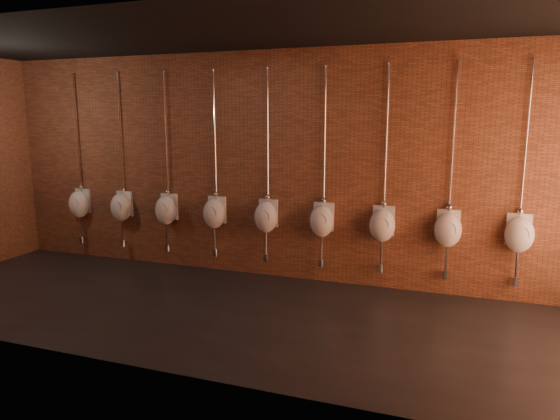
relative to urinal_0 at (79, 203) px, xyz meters
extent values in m
plane|color=black|center=(3.19, -1.38, -0.91)|extent=(8.50, 8.50, 0.00)
cube|color=black|center=(3.19, -1.38, 2.29)|extent=(8.50, 3.00, 0.04)
cube|color=#935435|center=(3.19, 0.12, 0.69)|extent=(8.50, 0.04, 3.20)
cube|color=#935435|center=(3.19, -2.88, 0.69)|extent=(8.50, 0.04, 3.20)
ellipsoid|color=white|center=(0.00, -0.01, -0.02)|extent=(0.35, 0.31, 0.44)
cube|color=white|center=(0.00, 0.10, 0.03)|extent=(0.29, 0.06, 0.40)
cylinder|color=#9E9E9E|center=(0.00, -0.12, 0.01)|extent=(0.20, 0.03, 0.20)
cylinder|color=silver|center=(0.00, 0.08, 1.12)|extent=(0.02, 0.02, 1.84)
sphere|color=silver|center=(0.00, 0.07, 0.26)|extent=(0.08, 0.08, 0.08)
cylinder|color=silver|center=(0.00, 0.08, 2.04)|extent=(0.05, 0.05, 0.01)
cylinder|color=silver|center=(0.00, -0.01, -0.36)|extent=(0.03, 0.03, 0.37)
cylinder|color=silver|center=(0.00, -0.01, -0.61)|extent=(0.08, 0.08, 0.11)
cylinder|color=silver|center=(0.00, 0.06, -0.61)|extent=(0.03, 0.15, 0.03)
ellipsoid|color=white|center=(0.82, -0.01, -0.02)|extent=(0.35, 0.31, 0.44)
cube|color=white|center=(0.82, 0.10, 0.03)|extent=(0.29, 0.06, 0.40)
cylinder|color=#9E9E9E|center=(0.82, -0.12, 0.01)|extent=(0.20, 0.03, 0.20)
cylinder|color=silver|center=(0.82, 0.08, 1.12)|extent=(0.02, 0.02, 1.84)
sphere|color=silver|center=(0.82, 0.07, 0.26)|extent=(0.08, 0.08, 0.08)
cylinder|color=silver|center=(0.82, 0.08, 2.04)|extent=(0.05, 0.05, 0.01)
cylinder|color=silver|center=(0.82, -0.01, -0.36)|extent=(0.03, 0.03, 0.37)
cylinder|color=silver|center=(0.82, -0.01, -0.61)|extent=(0.08, 0.08, 0.11)
cylinder|color=silver|center=(0.82, 0.06, -0.61)|extent=(0.03, 0.15, 0.03)
ellipsoid|color=white|center=(1.64, -0.01, -0.02)|extent=(0.35, 0.31, 0.44)
cube|color=white|center=(1.64, 0.10, 0.03)|extent=(0.29, 0.06, 0.40)
cylinder|color=#9E9E9E|center=(1.64, -0.12, 0.01)|extent=(0.20, 0.03, 0.20)
cylinder|color=silver|center=(1.64, 0.08, 1.12)|extent=(0.02, 0.02, 1.84)
sphere|color=silver|center=(1.64, 0.07, 0.26)|extent=(0.08, 0.08, 0.08)
cylinder|color=silver|center=(1.64, 0.08, 2.04)|extent=(0.05, 0.05, 0.01)
cylinder|color=silver|center=(1.64, -0.01, -0.36)|extent=(0.03, 0.03, 0.37)
cylinder|color=silver|center=(1.64, -0.01, -0.61)|extent=(0.08, 0.08, 0.11)
cylinder|color=silver|center=(1.64, 0.06, -0.61)|extent=(0.03, 0.15, 0.03)
ellipsoid|color=white|center=(2.46, -0.01, -0.02)|extent=(0.35, 0.31, 0.44)
cube|color=white|center=(2.46, 0.10, 0.03)|extent=(0.29, 0.06, 0.40)
cylinder|color=#9E9E9E|center=(2.46, -0.12, 0.01)|extent=(0.20, 0.03, 0.20)
cylinder|color=silver|center=(2.46, 0.08, 1.12)|extent=(0.02, 0.02, 1.84)
sphere|color=silver|center=(2.46, 0.07, 0.26)|extent=(0.08, 0.08, 0.08)
cylinder|color=silver|center=(2.46, 0.08, 2.04)|extent=(0.05, 0.05, 0.01)
cylinder|color=silver|center=(2.46, -0.01, -0.36)|extent=(0.03, 0.03, 0.37)
cylinder|color=silver|center=(2.46, -0.01, -0.61)|extent=(0.08, 0.08, 0.11)
cylinder|color=silver|center=(2.46, 0.06, -0.61)|extent=(0.03, 0.15, 0.03)
ellipsoid|color=white|center=(3.27, -0.01, -0.02)|extent=(0.35, 0.31, 0.44)
cube|color=white|center=(3.27, 0.10, 0.03)|extent=(0.29, 0.06, 0.40)
cylinder|color=#9E9E9E|center=(3.27, -0.12, 0.01)|extent=(0.20, 0.03, 0.20)
cylinder|color=silver|center=(3.27, 0.08, 1.12)|extent=(0.02, 0.02, 1.84)
sphere|color=silver|center=(3.27, 0.07, 0.26)|extent=(0.08, 0.08, 0.08)
cylinder|color=silver|center=(3.27, 0.08, 2.04)|extent=(0.05, 0.05, 0.01)
cylinder|color=silver|center=(3.27, -0.01, -0.36)|extent=(0.03, 0.03, 0.37)
cylinder|color=silver|center=(3.27, -0.01, -0.61)|extent=(0.08, 0.08, 0.11)
cylinder|color=silver|center=(3.27, 0.06, -0.61)|extent=(0.03, 0.15, 0.03)
ellipsoid|color=white|center=(4.09, -0.01, -0.02)|extent=(0.35, 0.31, 0.44)
cube|color=white|center=(4.09, 0.10, 0.03)|extent=(0.29, 0.06, 0.40)
cylinder|color=#9E9E9E|center=(4.09, -0.12, 0.01)|extent=(0.20, 0.03, 0.20)
cylinder|color=silver|center=(4.09, 0.08, 1.12)|extent=(0.02, 0.02, 1.84)
sphere|color=silver|center=(4.09, 0.07, 0.26)|extent=(0.08, 0.08, 0.08)
cylinder|color=silver|center=(4.09, 0.08, 2.04)|extent=(0.05, 0.05, 0.01)
cylinder|color=silver|center=(4.09, -0.01, -0.36)|extent=(0.03, 0.03, 0.37)
cylinder|color=silver|center=(4.09, -0.01, -0.61)|extent=(0.08, 0.08, 0.11)
cylinder|color=silver|center=(4.09, 0.06, -0.61)|extent=(0.03, 0.15, 0.03)
ellipsoid|color=white|center=(4.91, -0.01, -0.02)|extent=(0.35, 0.31, 0.44)
cube|color=white|center=(4.91, 0.10, 0.03)|extent=(0.29, 0.06, 0.40)
cylinder|color=#9E9E9E|center=(4.91, -0.12, 0.01)|extent=(0.20, 0.03, 0.20)
cylinder|color=silver|center=(4.91, 0.08, 1.12)|extent=(0.02, 0.02, 1.84)
sphere|color=silver|center=(4.91, 0.07, 0.26)|extent=(0.08, 0.08, 0.08)
cylinder|color=silver|center=(4.91, 0.08, 2.04)|extent=(0.05, 0.05, 0.01)
cylinder|color=silver|center=(4.91, -0.01, -0.36)|extent=(0.03, 0.03, 0.37)
cylinder|color=silver|center=(4.91, -0.01, -0.61)|extent=(0.08, 0.08, 0.11)
cylinder|color=silver|center=(4.91, 0.06, -0.61)|extent=(0.03, 0.15, 0.03)
ellipsoid|color=white|center=(5.73, -0.01, -0.02)|extent=(0.35, 0.31, 0.44)
cube|color=white|center=(5.73, 0.10, 0.03)|extent=(0.29, 0.06, 0.40)
cylinder|color=#9E9E9E|center=(5.73, -0.12, 0.01)|extent=(0.20, 0.03, 0.20)
cylinder|color=silver|center=(5.73, 0.08, 1.12)|extent=(0.02, 0.02, 1.84)
sphere|color=silver|center=(5.73, 0.07, 0.26)|extent=(0.08, 0.08, 0.08)
cylinder|color=silver|center=(5.73, 0.08, 2.04)|extent=(0.05, 0.05, 0.01)
cylinder|color=silver|center=(5.73, -0.01, -0.36)|extent=(0.03, 0.03, 0.37)
cylinder|color=silver|center=(5.73, -0.01, -0.61)|extent=(0.08, 0.08, 0.11)
cylinder|color=silver|center=(5.73, 0.06, -0.61)|extent=(0.03, 0.15, 0.03)
ellipsoid|color=white|center=(6.55, -0.01, -0.02)|extent=(0.35, 0.31, 0.44)
cube|color=white|center=(6.55, 0.10, 0.03)|extent=(0.29, 0.06, 0.40)
cylinder|color=#9E9E9E|center=(6.55, -0.12, 0.01)|extent=(0.20, 0.03, 0.20)
cylinder|color=silver|center=(6.55, 0.08, 1.12)|extent=(0.02, 0.02, 1.84)
sphere|color=silver|center=(6.55, 0.07, 0.26)|extent=(0.08, 0.08, 0.08)
cylinder|color=silver|center=(6.55, 0.08, 2.04)|extent=(0.05, 0.05, 0.01)
cylinder|color=silver|center=(6.55, -0.01, -0.36)|extent=(0.03, 0.03, 0.37)
cylinder|color=silver|center=(6.55, -0.01, -0.61)|extent=(0.08, 0.08, 0.11)
cylinder|color=silver|center=(6.55, 0.06, -0.61)|extent=(0.03, 0.15, 0.03)
camera|label=1|loc=(5.76, -6.49, 1.36)|focal=32.00mm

